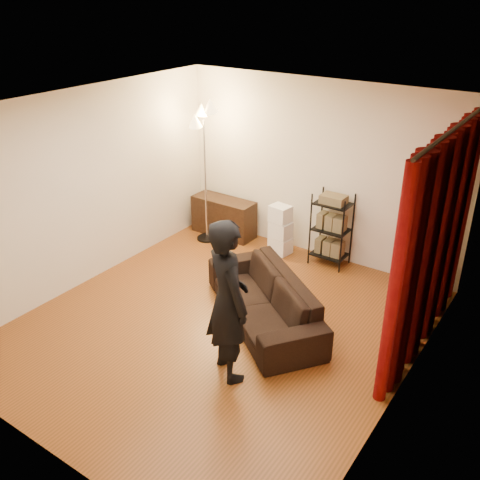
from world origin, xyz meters
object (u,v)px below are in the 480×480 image
Objects in this scene: floor_lamp at (205,176)px; wire_shelf at (331,230)px; storage_boxes at (280,230)px; person at (228,301)px; sofa at (264,299)px; media_cabinet at (224,217)px.

wire_shelf is at bearing 10.39° from floor_lamp.
floor_lamp is (-1.26, -0.25, 0.72)m from storage_boxes.
person is 3.42m from floor_lamp.
sofa is 1.96× the size of media_cabinet.
media_cabinet is 0.96× the size of wire_shelf.
media_cabinet is 0.87m from floor_lamp.
media_cabinet is 1.35× the size of storage_boxes.
floor_lamp is (-2.27, 2.55, 0.20)m from person.
floor_lamp reaches higher than sofa.
storage_boxes is at bearing -38.59° from person.
sofa is at bearing -35.91° from floor_lamp.
person is at bearing -48.33° from floor_lamp.
sofa is 2.65m from media_cabinet.
floor_lamp is at bearing -108.82° from media_cabinet.
storage_boxes reaches higher than sofa.
wire_shelf is 0.51× the size of floor_lamp.
floor_lamp is (-2.05, 1.48, 0.81)m from sofa.
sofa is 0.95× the size of floor_lamp.
media_cabinet reaches higher than sofa.
media_cabinet is (-1.94, 1.81, 0.01)m from sofa.
sofa is at bearing -95.27° from wire_shelf.
person is 1.68× the size of media_cabinet.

